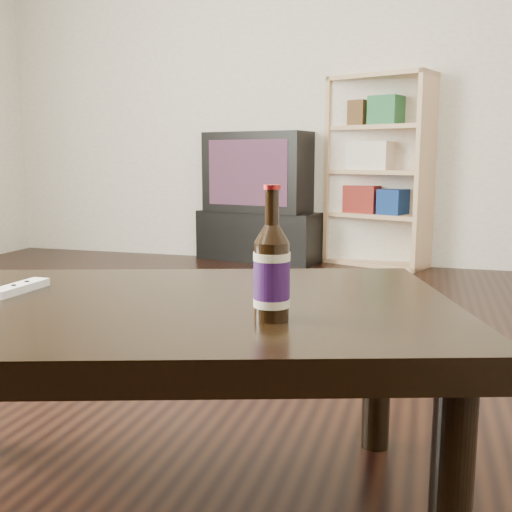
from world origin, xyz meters
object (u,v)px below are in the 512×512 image
(remote, at_px, (19,288))
(tv, at_px, (263,172))
(tv_stand, at_px, (263,235))
(beer_bottle, at_px, (272,273))
(bookshelf, at_px, (380,168))
(coffee_table, at_px, (152,331))

(remote, bearing_deg, tv, 98.50)
(tv_stand, relative_size, beer_bottle, 3.72)
(tv_stand, distance_m, bookshelf, 1.00)
(bookshelf, bearing_deg, tv, -157.36)
(bookshelf, xyz_separation_m, beer_bottle, (0.08, -3.35, -0.14))
(tv_stand, distance_m, coffee_table, 3.35)
(beer_bottle, bearing_deg, coffee_table, 167.41)
(bookshelf, distance_m, coffee_table, 3.31)
(tv_stand, height_order, bookshelf, bookshelf)
(tv_stand, distance_m, remote, 3.30)
(bookshelf, bearing_deg, remote, -77.72)
(tv_stand, relative_size, tv, 1.07)
(beer_bottle, height_order, remote, beer_bottle)
(beer_bottle, distance_m, remote, 0.61)
(beer_bottle, xyz_separation_m, remote, (-0.60, 0.06, -0.08))
(tv_stand, bearing_deg, remote, -71.62)
(tv_stand, distance_m, beer_bottle, 3.48)
(tv_stand, bearing_deg, coffee_table, -66.08)
(coffee_table, bearing_deg, tv, 101.56)
(bookshelf, bearing_deg, coffee_table, -72.13)
(tv_stand, height_order, beer_bottle, beer_bottle)
(tv_stand, height_order, remote, remote)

